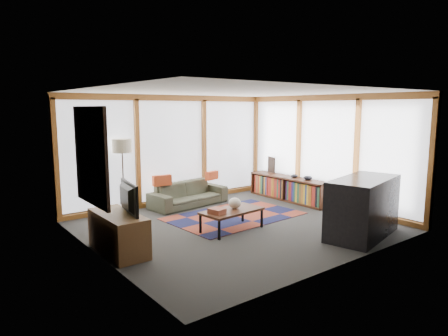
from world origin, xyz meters
TOP-DOWN VIEW (x-y plane):
  - ground at (0.00, 0.00)m, footprint 5.50×5.50m
  - room_envelope at (0.49, 0.56)m, footprint 5.52×5.02m
  - rug at (0.39, 0.55)m, footprint 2.86×1.93m
  - sofa at (0.13, 1.95)m, footprint 1.98×0.96m
  - pillow_left at (-0.54, 2.00)m, footprint 0.44×0.18m
  - pillow_right at (0.79, 1.92)m, footprint 0.39×0.20m
  - floor_lamp at (-1.42, 2.11)m, footprint 0.41×0.41m
  - coffee_table at (-0.27, -0.19)m, footprint 1.24×0.70m
  - book_stack at (-0.65, -0.23)m, footprint 0.28×0.32m
  - vase at (-0.16, -0.14)m, footprint 0.26×0.26m
  - bookshelf at (2.43, 0.90)m, footprint 0.43×2.37m
  - bowl_a at (2.46, 0.32)m, footprint 0.25×0.25m
  - bowl_b at (2.45, 0.74)m, footprint 0.19×0.19m
  - shelf_picture at (2.57, 1.68)m, footprint 0.12×0.32m
  - tv_console at (-2.43, 0.01)m, footprint 0.53×1.27m
  - television at (-2.34, -0.04)m, footprint 0.25×0.88m
  - bar_counter at (1.41, -1.88)m, footprint 1.81×1.15m

SIDE VIEW (x-z plane):
  - ground at x=0.00m, z-range 0.00..0.00m
  - rug at x=0.39m, z-range 0.00..0.01m
  - coffee_table at x=-0.27m, z-range 0.00..0.40m
  - sofa at x=0.13m, z-range 0.00..0.56m
  - bookshelf at x=2.43m, z-range 0.00..0.59m
  - tv_console at x=-2.43m, z-range 0.00..0.64m
  - book_stack at x=-0.65m, z-range 0.40..0.49m
  - vase at x=-0.16m, z-range 0.40..0.61m
  - bar_counter at x=1.41m, z-range 0.00..1.06m
  - bowl_b at x=2.45m, z-range 0.59..0.68m
  - bowl_a at x=2.46m, z-range 0.59..0.70m
  - pillow_right at x=0.79m, z-range 0.56..0.76m
  - pillow_left at x=-0.54m, z-range 0.56..0.79m
  - shelf_picture at x=2.57m, z-range 0.59..1.01m
  - floor_lamp at x=-1.42m, z-range 0.00..1.65m
  - television at x=-2.34m, z-range 0.64..1.14m
  - room_envelope at x=0.49m, z-range 0.23..2.85m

